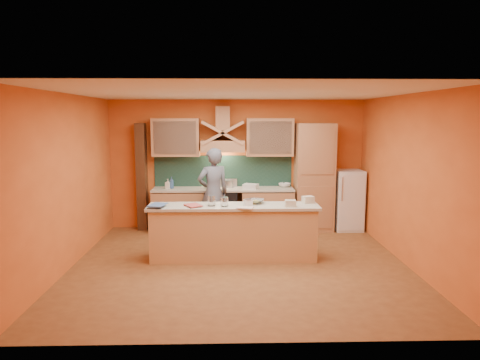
{
  "coord_description": "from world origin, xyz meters",
  "views": [
    {
      "loc": [
        -0.17,
        -6.82,
        2.42
      ],
      "look_at": [
        0.03,
        0.9,
        1.29
      ],
      "focal_mm": 32.0,
      "sensor_mm": 36.0,
      "label": 1
    }
  ],
  "objects_px": {
    "person": "(213,193)",
    "fridge": "(348,200)",
    "stove": "(223,210)",
    "mixing_bowl": "(255,201)",
    "kitchen_scale": "(248,203)"
  },
  "relations": [
    {
      "from": "stove",
      "to": "mixing_bowl",
      "type": "height_order",
      "value": "mixing_bowl"
    },
    {
      "from": "stove",
      "to": "fridge",
      "type": "distance_m",
      "value": 2.71
    },
    {
      "from": "kitchen_scale",
      "to": "mixing_bowl",
      "type": "xyz_separation_m",
      "value": [
        0.13,
        0.21,
        -0.02
      ]
    },
    {
      "from": "stove",
      "to": "kitchen_scale",
      "type": "xyz_separation_m",
      "value": [
        0.45,
        -1.98,
        0.55
      ]
    },
    {
      "from": "person",
      "to": "kitchen_scale",
      "type": "distance_m",
      "value": 1.65
    },
    {
      "from": "kitchen_scale",
      "to": "mixing_bowl",
      "type": "distance_m",
      "value": 0.25
    },
    {
      "from": "person",
      "to": "fridge",
      "type": "bearing_deg",
      "value": 167.06
    },
    {
      "from": "stove",
      "to": "mixing_bowl",
      "type": "distance_m",
      "value": 1.93
    },
    {
      "from": "stove",
      "to": "person",
      "type": "height_order",
      "value": "person"
    },
    {
      "from": "stove",
      "to": "mixing_bowl",
      "type": "xyz_separation_m",
      "value": [
        0.58,
        -1.76,
        0.53
      ]
    },
    {
      "from": "person",
      "to": "kitchen_scale",
      "type": "bearing_deg",
      "value": 90.94
    },
    {
      "from": "fridge",
      "to": "mixing_bowl",
      "type": "relative_size",
      "value": 4.33
    },
    {
      "from": "fridge",
      "to": "mixing_bowl",
      "type": "height_order",
      "value": "fridge"
    },
    {
      "from": "fridge",
      "to": "kitchen_scale",
      "type": "xyz_separation_m",
      "value": [
        -2.25,
        -1.98,
        0.35
      ]
    },
    {
      "from": "fridge",
      "to": "mixing_bowl",
      "type": "xyz_separation_m",
      "value": [
        -2.12,
        -1.76,
        0.33
      ]
    }
  ]
}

